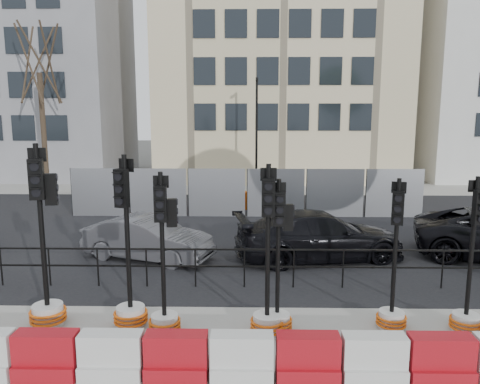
{
  "coord_description": "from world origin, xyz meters",
  "views": [
    {
      "loc": [
        0.1,
        -9.72,
        4.29
      ],
      "look_at": [
        -0.14,
        3.0,
        2.08
      ],
      "focal_mm": 35.0,
      "sensor_mm": 36.0,
      "label": 1
    }
  ],
  "objects": [
    {
      "name": "ground",
      "position": [
        0.0,
        0.0,
        0.0
      ],
      "size": [
        120.0,
        120.0,
        0.0
      ],
      "primitive_type": "plane",
      "color": "#51514C",
      "rests_on": "ground"
    },
    {
      "name": "road",
      "position": [
        0.0,
        7.0,
        0.01
      ],
      "size": [
        40.0,
        14.0,
        0.03
      ],
      "primitive_type": "cube",
      "color": "black",
      "rests_on": "ground"
    },
    {
      "name": "sidewalk_far",
      "position": [
        0.0,
        16.0,
        0.01
      ],
      "size": [
        40.0,
        4.0,
        0.02
      ],
      "primitive_type": "cube",
      "color": "gray",
      "rests_on": "ground"
    },
    {
      "name": "building_grey",
      "position": [
        -14.0,
        21.99,
        7.0
      ],
      "size": [
        11.0,
        9.06,
        14.0
      ],
      "color": "gray",
      "rests_on": "ground"
    },
    {
      "name": "building_cream",
      "position": [
        2.0,
        21.99,
        9.0
      ],
      "size": [
        15.0,
        10.06,
        18.0
      ],
      "color": "beige",
      "rests_on": "ground"
    },
    {
      "name": "kerb_railing",
      "position": [
        0.0,
        1.2,
        0.69
      ],
      "size": [
        18.0,
        0.04,
        1.0
      ],
      "color": "black",
      "rests_on": "ground"
    },
    {
      "name": "heras_fencing",
      "position": [
        -0.01,
        9.8,
        0.68
      ],
      "size": [
        14.33,
        1.72,
        2.0
      ],
      "color": "#92949A",
      "rests_on": "ground"
    },
    {
      "name": "lamp_post_far",
      "position": [
        0.5,
        14.98,
        3.22
      ],
      "size": [
        0.12,
        0.56,
        6.0
      ],
      "color": "black",
      "rests_on": "ground"
    },
    {
      "name": "tree_bare_far",
      "position": [
        -11.0,
        15.5,
        6.65
      ],
      "size": [
        2.0,
        2.0,
        9.0
      ],
      "color": "#473828",
      "rests_on": "ground"
    },
    {
      "name": "barrier_row",
      "position": [
        -0.0,
        -2.8,
        0.37
      ],
      "size": [
        15.7,
        0.5,
        0.8
      ],
      "color": "#B20E26",
      "rests_on": "ground"
    },
    {
      "name": "traffic_signal_b",
      "position": [
        -3.93,
        -0.92,
        0.88
      ],
      "size": [
        0.73,
        0.73,
        3.69
      ],
      "rotation": [
        0.0,
        0.0,
        0.22
      ],
      "color": "beige",
      "rests_on": "ground"
    },
    {
      "name": "traffic_signal_c",
      "position": [
        -2.27,
        -0.93,
        0.72
      ],
      "size": [
        0.69,
        0.69,
        3.48
      ],
      "rotation": [
        0.0,
        0.0,
        -0.33
      ],
      "color": "beige",
      "rests_on": "ground"
    },
    {
      "name": "traffic_signal_d",
      "position": [
        -1.52,
        -1.23,
        0.76
      ],
      "size": [
        0.63,
        0.63,
        3.19
      ],
      "rotation": [
        0.0,
        0.0,
        0.06
      ],
      "color": "beige",
      "rests_on": "ground"
    },
    {
      "name": "traffic_signal_e",
      "position": [
        0.46,
        -1.22,
        0.69
      ],
      "size": [
        0.66,
        0.66,
        3.34
      ],
      "rotation": [
        0.0,
        0.0,
        -0.04
      ],
      "color": "beige",
      "rests_on": "ground"
    },
    {
      "name": "traffic_signal_f",
      "position": [
        0.68,
        -1.09,
        0.72
      ],
      "size": [
        0.6,
        0.6,
        3.04
      ],
      "rotation": [
        0.0,
        0.0,
        0.04
      ],
      "color": "beige",
      "rests_on": "ground"
    },
    {
      "name": "traffic_signal_g",
      "position": [
        2.94,
        -0.94,
        0.63
      ],
      "size": [
        0.6,
        0.6,
        3.04
      ],
      "rotation": [
        0.0,
        0.0,
        -0.31
      ],
      "color": "beige",
      "rests_on": "ground"
    },
    {
      "name": "traffic_signal_h",
      "position": [
        4.36,
        -1.05,
        0.64
      ],
      "size": [
        0.61,
        0.61,
        3.09
      ],
      "rotation": [
        0.0,
        0.0,
        0.16
      ],
      "color": "beige",
      "rests_on": "ground"
    },
    {
      "name": "car_b",
      "position": [
        -2.85,
        3.42,
        0.63
      ],
      "size": [
        3.62,
        4.61,
        1.26
      ],
      "primitive_type": "imported",
      "rotation": [
        0.0,
        0.0,
        1.25
      ],
      "color": "#49494E",
      "rests_on": "ground"
    },
    {
      "name": "car_c",
      "position": [
        2.16,
        3.51,
        0.71
      ],
      "size": [
        3.82,
        5.66,
        1.43
      ],
      "primitive_type": "imported",
      "rotation": [
        0.0,
        0.0,
        1.76
      ],
      "color": "black",
      "rests_on": "ground"
    }
  ]
}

